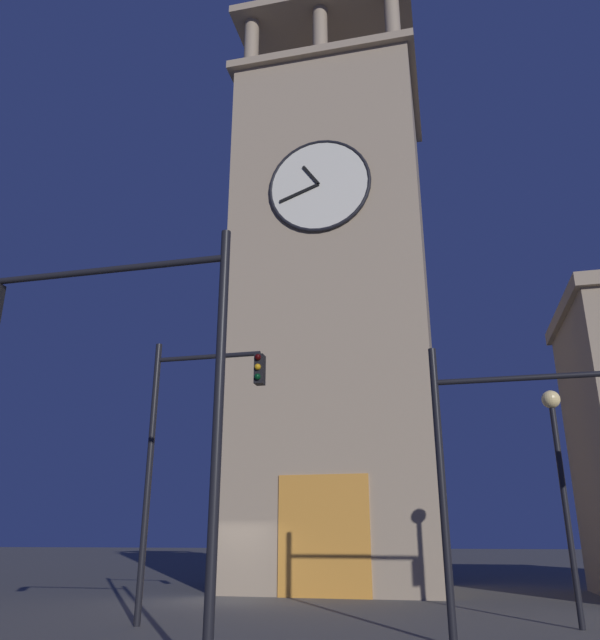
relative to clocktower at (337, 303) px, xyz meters
The scene contains 6 objects.
ground_plane 13.21m from the clocktower, 59.59° to the left, with size 200.00×200.00×0.00m, color #56544F.
clocktower is the anchor object (origin of this frame).
traffic_signal_near 18.03m from the clocktower, 88.31° to the left, with size 4.68×0.41×6.88m.
traffic_signal_mid 13.66m from the clocktower, 79.93° to the left, with size 2.97×0.41×6.69m.
traffic_signal_far 15.84m from the clocktower, 114.58° to the left, with size 4.55×0.41×5.75m.
street_lamp 14.32m from the clocktower, 125.86° to the left, with size 0.44×0.44×5.32m.
Camera 1 is at (-7.33, 20.36, 1.90)m, focal length 34.59 mm.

